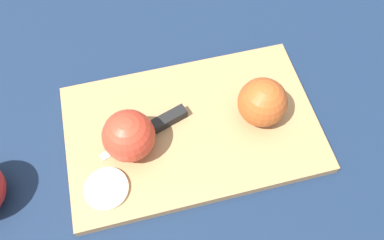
# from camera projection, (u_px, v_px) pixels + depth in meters

# --- Properties ---
(ground_plane) EXTENTS (4.00, 4.00, 0.00)m
(ground_plane) POSITION_uv_depth(u_px,v_px,m) (192.00, 131.00, 0.61)
(ground_plane) COLOR #14233D
(cutting_board) EXTENTS (0.43, 0.31, 0.02)m
(cutting_board) POSITION_uv_depth(u_px,v_px,m) (192.00, 129.00, 0.60)
(cutting_board) COLOR #A37A4C
(cutting_board) RESTS_ON ground_plane
(apple_half_left) EXTENTS (0.08, 0.08, 0.08)m
(apple_half_left) POSITION_uv_depth(u_px,v_px,m) (262.00, 102.00, 0.57)
(apple_half_left) COLOR #AD4C1E
(apple_half_left) RESTS_ON cutting_board
(apple_half_right) EXTENTS (0.08, 0.08, 0.08)m
(apple_half_right) POSITION_uv_depth(u_px,v_px,m) (129.00, 136.00, 0.54)
(apple_half_right) COLOR red
(apple_half_right) RESTS_ON cutting_board
(knife) EXTENTS (0.14, 0.08, 0.02)m
(knife) POSITION_uv_depth(u_px,v_px,m) (162.00, 123.00, 0.59)
(knife) COLOR silver
(knife) RESTS_ON cutting_board
(apple_slice) EXTENTS (0.06, 0.06, 0.01)m
(apple_slice) POSITION_uv_depth(u_px,v_px,m) (107.00, 189.00, 0.54)
(apple_slice) COLOR beige
(apple_slice) RESTS_ON cutting_board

